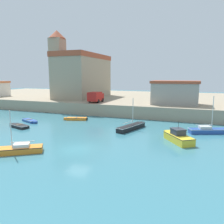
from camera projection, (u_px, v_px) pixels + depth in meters
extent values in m
plane|color=teal|center=(78.00, 149.00, 23.95)|extent=(200.00, 200.00, 0.00)
cube|color=gray|center=(149.00, 101.00, 59.62)|extent=(120.00, 40.00, 2.39)
cube|color=black|center=(131.00, 127.00, 32.59)|extent=(2.98, 5.97, 0.71)
cube|color=black|center=(142.00, 124.00, 35.07)|extent=(0.82, 0.74, 0.61)
cube|color=white|center=(131.00, 125.00, 32.54)|extent=(3.01, 6.03, 0.07)
cylinder|color=silver|center=(133.00, 111.00, 32.55)|extent=(0.10, 0.10, 4.00)
cylinder|color=silver|center=(128.00, 122.00, 31.88)|extent=(0.89, 2.54, 0.08)
cube|color=#284C9E|center=(208.00, 131.00, 30.50)|extent=(5.43, 3.25, 0.67)
cube|color=white|center=(209.00, 129.00, 30.45)|extent=(5.48, 3.29, 0.07)
cylinder|color=silver|center=(213.00, 112.00, 30.09)|extent=(0.10, 0.10, 4.59)
cylinder|color=silver|center=(204.00, 125.00, 30.34)|extent=(2.25, 0.99, 0.08)
cube|color=silver|center=(205.00, 127.00, 30.40)|extent=(1.83, 1.46, 0.36)
cube|color=yellow|center=(179.00, 139.00, 26.37)|extent=(3.86, 4.43, 0.90)
cube|color=yellow|center=(168.00, 133.00, 28.75)|extent=(1.24, 1.20, 0.77)
cube|color=black|center=(179.00, 135.00, 26.30)|extent=(3.90, 4.48, 0.07)
cube|color=#333842|center=(178.00, 132.00, 26.44)|extent=(1.92, 1.96, 0.66)
cube|color=#2D333D|center=(178.00, 129.00, 26.38)|extent=(2.07, 2.11, 0.08)
cylinder|color=black|center=(178.00, 125.00, 26.30)|extent=(0.04, 0.04, 0.90)
cube|color=orange|center=(17.00, 150.00, 22.66)|extent=(5.09, 4.11, 0.64)
cube|color=black|center=(16.00, 148.00, 22.61)|extent=(5.14, 4.15, 0.07)
cylinder|color=silver|center=(11.00, 129.00, 22.20)|extent=(0.10, 0.10, 3.87)
cylinder|color=silver|center=(23.00, 142.00, 22.66)|extent=(1.97, 1.37, 0.08)
cube|color=silver|center=(22.00, 145.00, 22.69)|extent=(1.86, 1.72, 0.36)
cube|color=#284C9E|center=(30.00, 121.00, 38.25)|extent=(3.63, 2.42, 0.41)
cube|color=#284C9E|center=(35.00, 122.00, 36.90)|extent=(0.74, 0.81, 0.35)
cube|color=white|center=(29.00, 120.00, 38.22)|extent=(3.66, 2.45, 0.07)
cube|color=#997F5B|center=(29.00, 119.00, 38.21)|extent=(0.57, 1.01, 0.08)
cube|color=black|center=(25.00, 119.00, 39.49)|extent=(0.26, 0.26, 0.36)
cube|color=orange|center=(77.00, 119.00, 39.79)|extent=(3.80, 2.30, 0.46)
cube|color=orange|center=(66.00, 119.00, 39.90)|extent=(0.75, 0.84, 0.39)
cube|color=black|center=(77.00, 118.00, 39.76)|extent=(3.84, 2.32, 0.07)
cube|color=#997F5B|center=(77.00, 117.00, 39.75)|extent=(0.52, 1.09, 0.08)
cube|color=black|center=(87.00, 119.00, 39.68)|extent=(0.25, 0.25, 0.36)
cube|color=black|center=(19.00, 126.00, 33.84)|extent=(3.57, 2.17, 0.48)
cube|color=black|center=(13.00, 125.00, 35.00)|extent=(0.77, 0.86, 0.41)
cube|color=white|center=(19.00, 125.00, 33.81)|extent=(3.60, 2.19, 0.07)
cube|color=#997F5B|center=(19.00, 124.00, 33.80)|extent=(0.50, 1.13, 0.08)
cube|color=gray|center=(83.00, 78.00, 57.33)|extent=(8.55, 17.57, 9.94)
cube|color=#9E472D|center=(83.00, 57.00, 56.42)|extent=(8.72, 17.92, 1.20)
cube|color=gray|center=(58.00, 68.00, 56.56)|extent=(3.30, 3.30, 14.99)
cone|color=#9E472D|center=(57.00, 34.00, 55.18)|extent=(4.29, 4.29, 2.00)
cube|color=gray|center=(175.00, 94.00, 43.07)|extent=(8.69, 5.54, 4.13)
cube|color=#9E472D|center=(176.00, 82.00, 42.70)|extent=(9.13, 5.81, 0.50)
cube|color=#AD1E19|center=(95.00, 96.00, 45.82)|extent=(2.14, 3.23, 1.80)
cube|color=#AD1E19|center=(99.00, 97.00, 47.75)|extent=(2.02, 1.33, 1.40)
cube|color=#334756|center=(99.00, 95.00, 48.14)|extent=(1.80, 0.15, 0.70)
cylinder|color=black|center=(95.00, 100.00, 48.09)|extent=(0.29, 0.80, 0.80)
cylinder|color=black|center=(103.00, 100.00, 47.45)|extent=(0.29, 0.80, 0.80)
cylinder|color=black|center=(90.00, 101.00, 45.91)|extent=(0.29, 0.80, 0.80)
cylinder|color=black|center=(98.00, 101.00, 45.27)|extent=(0.29, 0.80, 0.80)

